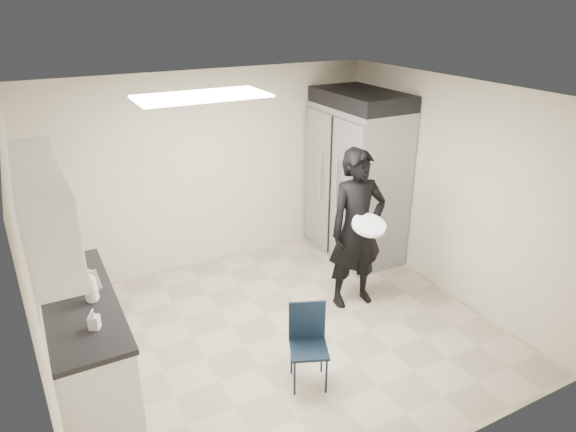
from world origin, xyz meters
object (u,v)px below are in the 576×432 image
commercial_fridge (357,183)px  folding_chair (309,349)px  man_tuxedo (357,229)px  lower_counter (86,343)px

commercial_fridge → folding_chair: commercial_fridge is taller
commercial_fridge → man_tuxedo: 1.33m
lower_counter → commercial_fridge: 3.98m
lower_counter → man_tuxedo: (3.03, -0.01, 0.52)m
man_tuxedo → lower_counter: bearing=-174.6°
folding_chair → man_tuxedo: bearing=62.5°
man_tuxedo → folding_chair: bearing=-134.7°
commercial_fridge → folding_chair: (-1.96, -2.08, -0.66)m
lower_counter → man_tuxedo: size_ratio=1.00×
commercial_fridge → man_tuxedo: commercial_fridge is taller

